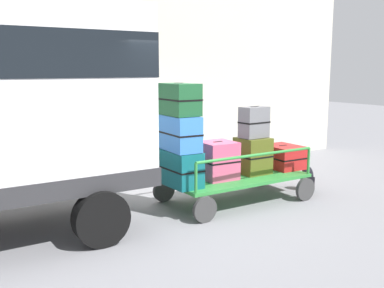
{
  "coord_description": "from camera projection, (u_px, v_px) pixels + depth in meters",
  "views": [
    {
      "loc": [
        -3.54,
        -5.82,
        2.16
      ],
      "look_at": [
        0.04,
        -0.19,
        1.03
      ],
      "focal_mm": 41.87,
      "sensor_mm": 36.0,
      "label": 1
    }
  ],
  "objects": [
    {
      "name": "ground_plane",
      "position": [
        184.0,
        207.0,
        7.08
      ],
      "size": [
        40.0,
        40.0,
        0.0
      ],
      "primitive_type": "plane",
      "color": "gray"
    },
    {
      "name": "building_wall",
      "position": [
        116.0,
        51.0,
        8.74
      ],
      "size": [
        12.0,
        0.38,
        5.0
      ],
      "color": "beige",
      "rests_on": "ground"
    },
    {
      "name": "luggage_cart",
      "position": [
        235.0,
        180.0,
        7.32
      ],
      "size": [
        2.38,
        1.26,
        0.43
      ],
      "color": "#2D8438",
      "rests_on": "ground"
    },
    {
      "name": "cart_railing",
      "position": [
        235.0,
        153.0,
        7.25
      ],
      "size": [
        2.27,
        1.12,
        0.46
      ],
      "color": "#2D8438",
      "rests_on": "luggage_cart"
    },
    {
      "name": "suitcase_left_bottom",
      "position": [
        178.0,
        167.0,
        6.72
      ],
      "size": [
        0.42,
        0.89,
        0.53
      ],
      "color": "#0F5960",
      "rests_on": "luggage_cart"
    },
    {
      "name": "suitcase_left_middle",
      "position": [
        179.0,
        133.0,
        6.6
      ],
      "size": [
        0.42,
        0.79,
        0.52
      ],
      "color": "#3372C6",
      "rests_on": "suitcase_left_bottom"
    },
    {
      "name": "suitcase_left_top",
      "position": [
        179.0,
        99.0,
        6.52
      ],
      "size": [
        0.41,
        0.69,
        0.47
      ],
      "color": "#194C28",
      "rests_on": "suitcase_left_middle"
    },
    {
      "name": "suitcase_midleft_bottom",
      "position": [
        218.0,
        160.0,
        7.07
      ],
      "size": [
        0.55,
        0.55,
        0.6
      ],
      "color": "#CC4C72",
      "rests_on": "luggage_cart"
    },
    {
      "name": "suitcase_center_bottom",
      "position": [
        253.0,
        156.0,
        7.44
      ],
      "size": [
        0.5,
        0.49,
        0.6
      ],
      "color": "#4C5119",
      "rests_on": "luggage_cart"
    },
    {
      "name": "suitcase_center_middle",
      "position": [
        254.0,
        122.0,
        7.34
      ],
      "size": [
        0.49,
        0.32,
        0.51
      ],
      "color": "slate",
      "rests_on": "suitcase_center_bottom"
    },
    {
      "name": "suitcase_midright_bottom",
      "position": [
        283.0,
        157.0,
        7.86
      ],
      "size": [
        0.55,
        0.68,
        0.4
      ],
      "color": "#B21E1E",
      "rests_on": "luggage_cart"
    },
    {
      "name": "backpack",
      "position": [
        307.0,
        178.0,
        8.01
      ],
      "size": [
        0.27,
        0.22,
        0.44
      ],
      "color": "black",
      "rests_on": "ground"
    }
  ]
}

